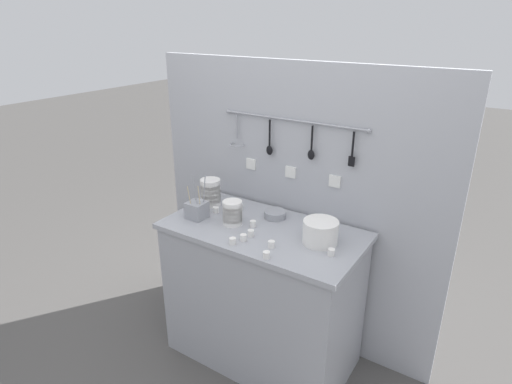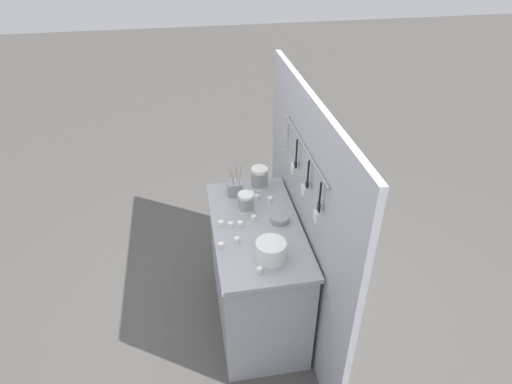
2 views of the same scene
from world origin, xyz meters
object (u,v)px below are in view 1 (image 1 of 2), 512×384
(cup_front_left, at_px, (226,210))
(cup_back_left, at_px, (271,244))
(cup_edge_far, at_px, (233,241))
(steel_mixing_bowl, at_px, (275,214))
(cup_beside_plates, at_px, (243,238))
(cup_edge_near, at_px, (331,252))
(bowl_stack_tall_left, at_px, (211,192))
(plate_stack, at_px, (320,232))
(cup_by_caddy, at_px, (216,210))
(cutlery_caddy, at_px, (197,210))
(bowl_stack_back_corner, at_px, (232,213))
(cup_centre, at_px, (251,233))
(cup_front_right, at_px, (266,255))
(cup_back_right, at_px, (253,224))
(cup_mid_row, at_px, (240,207))

(cup_front_left, bearing_deg, cup_back_left, -24.83)
(cup_front_left, xyz_separation_m, cup_edge_far, (0.27, -0.30, 0.00))
(steel_mixing_bowl, bearing_deg, cup_beside_plates, -89.23)
(cup_beside_plates, distance_m, cup_edge_near, 0.48)
(bowl_stack_tall_left, distance_m, plate_stack, 0.82)
(cup_edge_far, height_order, cup_by_caddy, same)
(cup_edge_far, bearing_deg, cup_edge_near, 20.03)
(cutlery_caddy, bearing_deg, cup_front_left, 55.36)
(cup_back_left, bearing_deg, cup_front_left, 155.17)
(cutlery_caddy, bearing_deg, bowl_stack_back_corner, 12.15)
(cup_centre, xyz_separation_m, cup_back_left, (0.16, -0.05, 0.00))
(cup_edge_near, bearing_deg, cup_front_right, -142.38)
(steel_mixing_bowl, relative_size, cup_back_right, 3.64)
(bowl_stack_back_corner, distance_m, cup_edge_far, 0.25)
(bowl_stack_back_corner, relative_size, cup_edge_near, 3.94)
(cup_beside_plates, distance_m, cup_by_caddy, 0.41)
(bowl_stack_back_corner, height_order, cup_edge_near, bowl_stack_back_corner)
(cup_front_right, xyz_separation_m, cup_edge_far, (-0.23, 0.02, 0.00))
(bowl_stack_back_corner, distance_m, cup_beside_plates, 0.22)
(cup_front_right, xyz_separation_m, cup_back_right, (-0.25, 0.26, 0.00))
(bowl_stack_tall_left, bearing_deg, cup_front_left, -17.80)
(cup_back_right, bearing_deg, cup_front_left, 165.16)
(steel_mixing_bowl, bearing_deg, cup_edge_far, -93.00)
(cutlery_caddy, bearing_deg, cup_centre, -2.69)
(cup_front_left, distance_m, cup_edge_near, 0.77)
(steel_mixing_bowl, bearing_deg, cutlery_caddy, -146.57)
(cup_centre, relative_size, cup_back_right, 1.00)
(cup_back_left, height_order, cup_edge_near, same)
(cup_mid_row, bearing_deg, bowl_stack_back_corner, -67.12)
(bowl_stack_back_corner, height_order, cup_back_right, bowl_stack_back_corner)
(cup_mid_row, height_order, cup_back_right, same)
(bowl_stack_back_corner, height_order, cup_beside_plates, bowl_stack_back_corner)
(bowl_stack_tall_left, xyz_separation_m, cutlery_caddy, (0.05, -0.20, -0.03))
(bowl_stack_back_corner, height_order, cup_edge_far, bowl_stack_back_corner)
(cup_beside_plates, height_order, cup_back_right, same)
(cup_centre, relative_size, cup_front_right, 1.00)
(steel_mixing_bowl, xyz_separation_m, cup_back_left, (0.17, -0.33, -0.00))
(cutlery_caddy, distance_m, cup_edge_far, 0.40)
(steel_mixing_bowl, distance_m, cutlery_caddy, 0.47)
(cup_centre, bearing_deg, bowl_stack_back_corner, 158.49)
(steel_mixing_bowl, relative_size, cup_mid_row, 3.64)
(plate_stack, xyz_separation_m, cup_centre, (-0.36, -0.14, -0.05))
(bowl_stack_tall_left, xyz_separation_m, cup_edge_far, (0.43, -0.35, -0.07))
(cup_back_left, bearing_deg, cup_edge_far, -156.42)
(cup_beside_plates, bearing_deg, cup_mid_row, 127.51)
(bowl_stack_back_corner, relative_size, cup_edge_far, 3.94)
(plate_stack, bearing_deg, cup_back_left, -136.11)
(cup_back_right, bearing_deg, steel_mixing_bowl, 75.96)
(cup_edge_far, xyz_separation_m, cup_by_caddy, (-0.32, 0.27, 0.00))
(plate_stack, relative_size, cup_front_left, 5.20)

